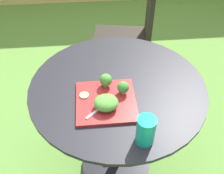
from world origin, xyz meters
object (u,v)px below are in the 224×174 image
salad_plate (106,101)px  fork (102,107)px  patio_chair (133,32)px  drinking_glass (146,132)px

salad_plate → fork: bearing=-116.6°
patio_chair → fork: (-0.29, -0.95, 0.22)m
patio_chair → salad_plate: (-0.27, -0.91, 0.21)m
drinking_glass → fork: 0.23m
fork → patio_chair: bearing=73.0°
patio_chair → salad_plate: patio_chair is taller
salad_plate → drinking_glass: drinking_glass is taller
patio_chair → drinking_glass: (-0.14, -1.13, 0.26)m
patio_chair → drinking_glass: bearing=-97.1°
patio_chair → drinking_glass: size_ratio=7.38×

